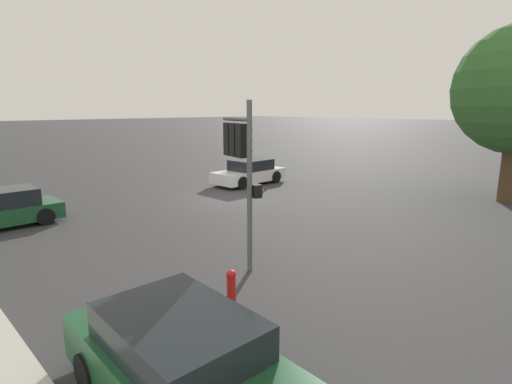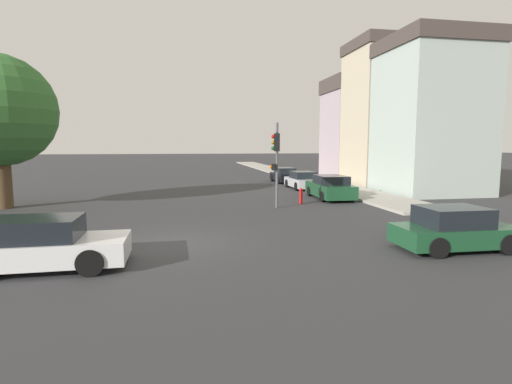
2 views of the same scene
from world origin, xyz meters
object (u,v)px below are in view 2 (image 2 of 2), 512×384
fire_hydrant (301,195)px  crossing_car_1 (455,230)px  crossing_car_0 (41,245)px  parked_car_1 (303,181)px  parked_car_2 (284,175)px  parked_car_0 (330,188)px  traffic_signal (276,149)px

fire_hydrant → crossing_car_1: bearing=-80.0°
crossing_car_0 → fire_hydrant: crossing_car_0 is taller
parked_car_1 → parked_car_2: size_ratio=0.93×
parked_car_0 → parked_car_1: size_ratio=1.17×
parked_car_2 → fire_hydrant: 13.61m
crossing_car_1 → parked_car_0: bearing=88.5°
fire_hydrant → traffic_signal: bearing=-137.7°
traffic_signal → parked_car_2: bearing=-92.4°
traffic_signal → parked_car_1: (4.43, 9.58, -2.57)m
traffic_signal → fire_hydrant: traffic_signal is taller
parked_car_2 → fire_hydrant: size_ratio=4.74×
crossing_car_0 → crossing_car_1: size_ratio=1.15×
parked_car_0 → parked_car_2: parked_car_0 is taller
parked_car_1 → traffic_signal: bearing=153.7°
parked_car_0 → parked_car_2: bearing=2.1°
traffic_signal → crossing_car_0: traffic_signal is taller
crossing_car_0 → parked_car_0: bearing=42.7°
parked_car_0 → fire_hydrant: 3.09m
parked_car_0 → parked_car_2: 11.54m
parked_car_0 → parked_car_1: bearing=1.8°
crossing_car_1 → parked_car_2: 24.18m
parked_car_0 → fire_hydrant: (-2.48, -1.84, -0.22)m
parked_car_0 → crossing_car_1: bearing=179.5°
crossing_car_1 → parked_car_0: parked_car_0 is taller
parked_car_1 → parked_car_2: bearing=-1.2°
traffic_signal → parked_car_2: traffic_signal is taller
crossing_car_0 → parked_car_2: (13.09, 23.99, -0.04)m
parked_car_2 → fire_hydrant: parked_car_2 is taller
traffic_signal → crossing_car_0: 12.67m
fire_hydrant → parked_car_1: bearing=72.3°
traffic_signal → parked_car_1: bearing=-101.0°
crossing_car_0 → fire_hydrant: size_ratio=4.88×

